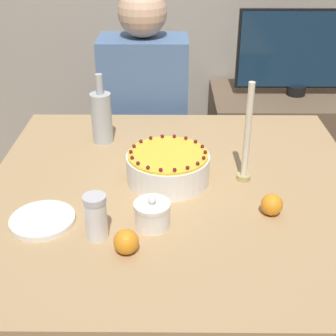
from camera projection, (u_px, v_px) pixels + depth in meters
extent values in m
cube|color=tan|center=(176.00, 190.00, 1.51)|extent=(1.23, 1.19, 0.03)
cylinder|color=tan|center=(55.00, 199.00, 2.17)|extent=(0.07, 0.07, 0.74)
cylinder|color=tan|center=(294.00, 201.00, 2.16)|extent=(0.07, 0.07, 0.74)
cylinder|color=white|center=(168.00, 168.00, 1.52)|extent=(0.27, 0.27, 0.09)
cylinder|color=yellow|center=(168.00, 155.00, 1.49)|extent=(0.26, 0.26, 0.01)
sphere|color=maroon|center=(205.00, 152.00, 1.49)|extent=(0.01, 0.01, 0.01)
sphere|color=maroon|center=(202.00, 146.00, 1.52)|extent=(0.01, 0.01, 0.01)
sphere|color=maroon|center=(195.00, 141.00, 1.56)|extent=(0.01, 0.01, 0.01)
sphere|color=maroon|center=(186.00, 138.00, 1.58)|extent=(0.01, 0.01, 0.01)
sphere|color=maroon|center=(174.00, 136.00, 1.59)|extent=(0.01, 0.01, 0.01)
sphere|color=maroon|center=(162.00, 136.00, 1.59)|extent=(0.01, 0.01, 0.01)
sphere|color=maroon|center=(151.00, 138.00, 1.58)|extent=(0.01, 0.01, 0.01)
sphere|color=maroon|center=(141.00, 141.00, 1.56)|extent=(0.01, 0.01, 0.01)
sphere|color=maroon|center=(134.00, 146.00, 1.53)|extent=(0.01, 0.01, 0.01)
sphere|color=maroon|center=(131.00, 152.00, 1.49)|extent=(0.01, 0.01, 0.01)
sphere|color=maroon|center=(132.00, 158.00, 1.46)|extent=(0.01, 0.01, 0.01)
sphere|color=maroon|center=(138.00, 163.00, 1.42)|extent=(0.01, 0.01, 0.01)
sphere|color=maroon|center=(148.00, 167.00, 1.40)|extent=(0.01, 0.01, 0.01)
sphere|color=maroon|center=(161.00, 170.00, 1.39)|extent=(0.01, 0.01, 0.01)
sphere|color=maroon|center=(175.00, 170.00, 1.39)|extent=(0.01, 0.01, 0.01)
sphere|color=maroon|center=(188.00, 168.00, 1.40)|extent=(0.01, 0.01, 0.01)
sphere|color=maroon|center=(198.00, 163.00, 1.42)|extent=(0.01, 0.01, 0.01)
sphere|color=maroon|center=(204.00, 158.00, 1.45)|extent=(0.01, 0.01, 0.01)
cylinder|color=white|center=(152.00, 216.00, 1.31)|extent=(0.10, 0.10, 0.06)
cylinder|color=white|center=(152.00, 205.00, 1.29)|extent=(0.10, 0.10, 0.01)
sphere|color=white|center=(152.00, 200.00, 1.28)|extent=(0.02, 0.02, 0.02)
cylinder|color=white|center=(96.00, 220.00, 1.25)|extent=(0.06, 0.06, 0.11)
cylinder|color=silver|center=(94.00, 199.00, 1.22)|extent=(0.06, 0.06, 0.02)
cylinder|color=white|center=(43.00, 221.00, 1.33)|extent=(0.19, 0.19, 0.01)
cylinder|color=white|center=(42.00, 219.00, 1.33)|extent=(0.19, 0.19, 0.01)
cylinder|color=tan|center=(243.00, 177.00, 1.54)|extent=(0.05, 0.05, 0.02)
cylinder|color=silver|center=(248.00, 131.00, 1.46)|extent=(0.02, 0.02, 0.32)
cylinder|color=#B2B7BC|center=(102.00, 118.00, 1.75)|extent=(0.08, 0.08, 0.19)
cylinder|color=#B2B7BC|center=(99.00, 84.00, 1.69)|extent=(0.03, 0.03, 0.07)
sphere|color=orange|center=(272.00, 205.00, 1.36)|extent=(0.06, 0.06, 0.06)
sphere|color=orange|center=(126.00, 242.00, 1.20)|extent=(0.07, 0.07, 0.07)
cube|color=#595960|center=(147.00, 196.00, 2.47)|extent=(0.34, 0.34, 0.45)
cube|color=#4C6B99|center=(145.00, 102.00, 2.21)|extent=(0.40, 0.24, 0.61)
sphere|color=#D8AD8C|center=(142.00, 12.00, 2.01)|extent=(0.21, 0.21, 0.21)
cube|color=brown|center=(288.00, 151.00, 2.67)|extent=(0.88, 0.52, 0.68)
cylinder|color=black|center=(296.00, 90.00, 2.49)|extent=(0.10, 0.10, 0.05)
cube|color=black|center=(301.00, 49.00, 2.39)|extent=(0.66, 0.02, 0.40)
cube|color=#142D47|center=(302.00, 50.00, 2.38)|extent=(0.64, 0.03, 0.38)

